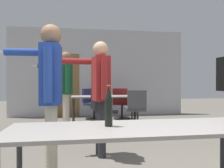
{
  "coord_description": "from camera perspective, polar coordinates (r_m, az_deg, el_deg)",
  "views": [
    {
      "loc": [
        -0.65,
        -1.5,
        1.15
      ],
      "look_at": [
        -0.08,
        2.3,
        1.1
      ],
      "focal_mm": 35.0,
      "sensor_mm": 36.0,
      "label": 1
    }
  ],
  "objects": [
    {
      "name": "office_chair_mid_tucked",
      "position": [
        5.26,
        6.15,
        -6.97
      ],
      "size": [
        0.52,
        0.56,
        0.94
      ],
      "rotation": [
        0.0,
        0.0,
        6.22
      ],
      "color": "black",
      "rests_on": "ground_plane"
    },
    {
      "name": "office_chair_side_rolled",
      "position": [
        6.63,
        2.48,
        -5.4
      ],
      "size": [
        0.62,
        0.66,
        0.94
      ],
      "rotation": [
        0.0,
        0.0,
        5.86
      ],
      "color": "black",
      "rests_on": "ground_plane"
    },
    {
      "name": "person_near_casual",
      "position": [
        3.36,
        -3.23,
        -0.47
      ],
      "size": [
        0.83,
        0.58,
        1.76
      ],
      "rotation": [
        0.0,
        0.0,
        1.7
      ],
      "color": "#28282D",
      "rests_on": "ground_plane"
    },
    {
      "name": "back_wall",
      "position": [
        7.36,
        -3.69,
        2.9
      ],
      "size": [
        5.84,
        0.12,
        2.88
      ],
      "color": "#BCBCC1",
      "rests_on": "ground_plane"
    },
    {
      "name": "office_chair_near_pushed",
      "position": [
        6.71,
        -5.24,
        -5.44
      ],
      "size": [
        0.69,
        0.68,
        0.92
      ],
      "rotation": [
        0.0,
        0.0,
        4.02
      ],
      "color": "black",
      "rests_on": "ground_plane"
    },
    {
      "name": "office_chair_far_right",
      "position": [
        4.97,
        -2.65,
        -7.48
      ],
      "size": [
        0.58,
        0.52,
        0.94
      ],
      "rotation": [
        0.0,
        0.0,
        4.87
      ],
      "color": "black",
      "rests_on": "ground_plane"
    },
    {
      "name": "person_center_tall",
      "position": [
        4.9,
        -12.12,
        0.11
      ],
      "size": [
        0.88,
        0.6,
        1.8
      ],
      "rotation": [
        0.0,
        0.0,
        1.77
      ],
      "color": "beige",
      "rests_on": "ground_plane"
    },
    {
      "name": "person_left_plaid",
      "position": [
        2.66,
        -15.9,
        0.04
      ],
      "size": [
        0.81,
        0.59,
        1.81
      ],
      "rotation": [
        0.0,
        0.0,
        1.56
      ],
      "color": "beige",
      "rests_on": "ground_plane"
    },
    {
      "name": "beer_bottle",
      "position": [
        1.9,
        -0.89,
        -5.99
      ],
      "size": [
        0.07,
        0.07,
        0.36
      ],
      "color": "black",
      "rests_on": "conference_table_near"
    },
    {
      "name": "conference_table_near",
      "position": [
        1.93,
        6.17,
        -13.05
      ],
      "size": [
        2.16,
        0.69,
        0.76
      ],
      "color": "gray",
      "rests_on": "ground_plane"
    },
    {
      "name": "conference_table_far",
      "position": [
        5.88,
        -1.92,
        -3.85
      ],
      "size": [
        1.77,
        0.74,
        0.76
      ],
      "color": "gray",
      "rests_on": "ground_plane"
    }
  ]
}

